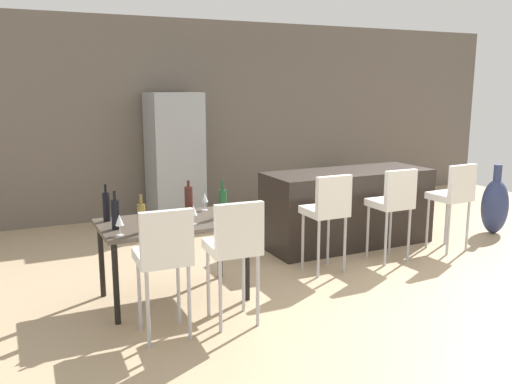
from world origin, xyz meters
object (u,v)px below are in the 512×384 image
at_px(wine_glass_corner, 205,198).
at_px(wine_bottle_right, 223,203).
at_px(wine_bottle_end, 115,214).
at_px(dining_table, 173,229).
at_px(dining_chair_near, 164,253).
at_px(wine_bottle_left, 106,206).
at_px(dining_chair_far, 235,243).
at_px(bar_chair_middle, 393,200).
at_px(floor_vase, 495,206).
at_px(wine_bottle_middle, 142,218).
at_px(bar_chair_left, 328,208).
at_px(potted_plant, 344,181).
at_px(refrigerator, 175,157).
at_px(bar_chair_right, 454,193).
at_px(kitchen_island, 347,208).
at_px(wine_bottle_far, 189,199).
at_px(wine_glass_inner, 193,211).
at_px(wine_glass_near, 119,221).

bearing_deg(wine_glass_corner, wine_bottle_right, -80.14).
distance_m(wine_bottle_end, wine_glass_corner, 0.99).
relative_size(dining_table, wine_bottle_end, 3.91).
height_order(dining_chair_near, wine_bottle_left, wine_bottle_left).
bearing_deg(dining_chair_far, wine_bottle_left, 129.31).
relative_size(bar_chair_middle, dining_chair_near, 1.00).
bearing_deg(bar_chair_middle, wine_bottle_right, -178.58).
bearing_deg(floor_vase, wine_bottle_middle, -172.85).
xyz_separation_m(bar_chair_left, wine_bottle_right, (-1.19, -0.05, 0.18)).
distance_m(bar_chair_left, potted_plant, 3.63).
relative_size(bar_chair_left, refrigerator, 0.57).
relative_size(dining_chair_near, potted_plant, 1.74).
height_order(wine_bottle_end, refrigerator, refrigerator).
distance_m(bar_chair_right, floor_vase, 1.20).
bearing_deg(wine_bottle_left, kitchen_island, 9.63).
bearing_deg(wine_bottle_middle, floor_vase, 7.15).
bearing_deg(floor_vase, dining_table, -175.84).
distance_m(wine_bottle_far, refrigerator, 2.67).
bearing_deg(dining_chair_far, potted_plant, 45.34).
bearing_deg(kitchen_island, wine_bottle_right, -157.54).
height_order(kitchen_island, wine_glass_corner, kitchen_island).
relative_size(bar_chair_middle, dining_table, 0.81).
relative_size(bar_chair_left, wine_bottle_middle, 3.24).
height_order(bar_chair_middle, potted_plant, bar_chair_middle).
bearing_deg(wine_glass_corner, wine_bottle_left, -178.82).
relative_size(wine_bottle_right, wine_bottle_middle, 1.09).
height_order(wine_bottle_left, wine_glass_inner, wine_bottle_left).
xyz_separation_m(dining_chair_far, wine_bottle_middle, (-0.63, 0.47, 0.17)).
bearing_deg(wine_bottle_right, wine_glass_inner, -156.86).
bearing_deg(bar_chair_middle, wine_glass_corner, 172.38).
xyz_separation_m(dining_chair_near, wine_bottle_far, (0.55, 1.04, 0.17)).
xyz_separation_m(dining_chair_near, wine_glass_inner, (0.43, 0.55, 0.17)).
bearing_deg(dining_chair_near, dining_table, 68.63).
relative_size(bar_chair_middle, bar_chair_right, 1.00).
distance_m(refrigerator, potted_plant, 3.00).
xyz_separation_m(bar_chair_left, wine_bottle_end, (-2.17, -0.05, 0.17)).
relative_size(kitchen_island, refrigerator, 1.13).
relative_size(bar_chair_right, floor_vase, 1.14).
bearing_deg(wine_bottle_middle, wine_glass_inner, 8.89).
bearing_deg(wine_bottle_left, wine_glass_near, -89.18).
distance_m(kitchen_island, wine_glass_near, 3.17).
height_order(bar_chair_right, wine_bottle_right, wine_bottle_right).
xyz_separation_m(wine_bottle_far, floor_vase, (4.25, 0.05, -0.49)).
bearing_deg(wine_glass_corner, dining_table, -146.78).
bearing_deg(kitchen_island, potted_plant, 56.15).
relative_size(wine_bottle_right, wine_bottle_left, 1.05).
distance_m(kitchen_island, wine_glass_corner, 2.13).
height_order(wine_bottle_end, wine_glass_near, wine_bottle_end).
xyz_separation_m(dining_chair_far, wine_bottle_end, (-0.81, 0.69, 0.17)).
distance_m(dining_chair_near, refrigerator, 3.82).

